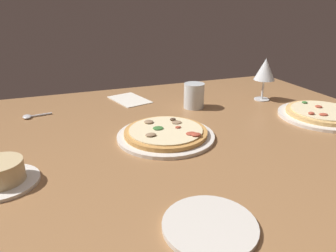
{
  "coord_description": "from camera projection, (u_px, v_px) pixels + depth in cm",
  "views": [
    {
      "loc": [
        30.02,
        78.46,
        40.54
      ],
      "look_at": [
        1.09,
        1.09,
        7.0
      ],
      "focal_mm": 33.07,
      "sensor_mm": 36.0,
      "label": 1
    }
  ],
  "objects": [
    {
      "name": "pizza_side",
      "position": [
        323.0,
        114.0,
        1.04
      ],
      "size": [
        28.79,
        28.79,
        3.36
      ],
      "color": "silver",
      "rests_on": "dining_table"
    },
    {
      "name": "wine_glass_far",
      "position": [
        265.0,
        71.0,
        1.19
      ],
      "size": [
        8.04,
        8.04,
        16.3
      ],
      "color": "silver",
      "rests_on": "dining_table"
    },
    {
      "name": "paper_menu",
      "position": [
        130.0,
        100.0,
        1.22
      ],
      "size": [
        15.47,
        19.67,
        0.3
      ],
      "primitive_type": "cube",
      "rotation": [
        0.0,
        0.0,
        0.27
      ],
      "color": "silver",
      "rests_on": "dining_table"
    },
    {
      "name": "dining_table",
      "position": [
        170.0,
        140.0,
        0.92
      ],
      "size": [
        150.0,
        110.0,
        4.0
      ],
      "primitive_type": "cube",
      "color": "#996B42",
      "rests_on": "ground"
    },
    {
      "name": "spoon",
      "position": [
        30.0,
        116.0,
        1.04
      ],
      "size": [
        9.65,
        4.36,
        1.0
      ],
      "color": "silver",
      "rests_on": "dining_table"
    },
    {
      "name": "water_glass",
      "position": [
        194.0,
        97.0,
        1.13
      ],
      "size": [
        7.46,
        7.46,
        9.0
      ],
      "color": "silver",
      "rests_on": "dining_table"
    },
    {
      "name": "side_plate",
      "position": [
        210.0,
        226.0,
        0.53
      ],
      "size": [
        16.7,
        16.7,
        0.9
      ],
      "primitive_type": "cylinder",
      "color": "silver",
      "rests_on": "dining_table"
    },
    {
      "name": "ramekin_on_saucer",
      "position": [
        1.0,
        175.0,
        0.66
      ],
      "size": [
        15.04,
        15.04,
        5.39
      ],
      "color": "silver",
      "rests_on": "dining_table"
    },
    {
      "name": "pizza_main",
      "position": [
        166.0,
        134.0,
        0.89
      ],
      "size": [
        27.94,
        27.94,
        3.37
      ],
      "color": "silver",
      "rests_on": "dining_table"
    }
  ]
}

